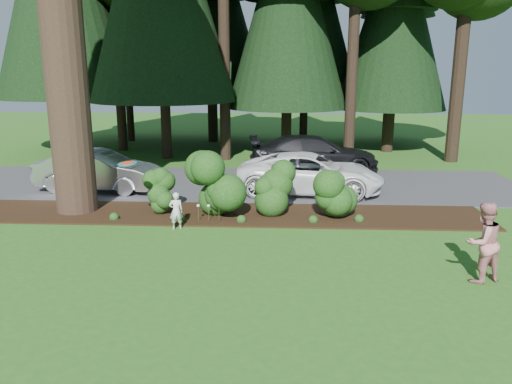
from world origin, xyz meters
The scene contains 11 objects.
ground centered at (0.00, 0.00, 0.00)m, with size 80.00×80.00×0.00m, color #295F1B.
mulch_bed centered at (0.00, 3.25, 0.03)m, with size 16.00×2.50×0.05m, color black.
driveway centered at (0.00, 7.50, 0.01)m, with size 22.00×6.00×0.03m, color #38383A.
shrub_row centered at (0.77, 3.14, 0.81)m, with size 6.53×1.60×1.61m.
lily_cluster centered at (-0.30, 2.40, 0.50)m, with size 0.69×0.09×0.57m.
car_silver_wagon centered at (-4.89, 6.09, 0.77)m, with size 1.56×4.46×1.47m, color #BBBBC1.
car_white_suv centered at (2.83, 6.13, 0.75)m, with size 2.38×5.16×1.43m, color white.
car_dark_suv centered at (3.16, 9.80, 0.83)m, with size 2.23×5.48×1.59m, color black.
child centered at (-1.12, 1.80, 0.53)m, with size 0.39×0.25×1.06m, color silver.
adult centered at (6.00, -1.35, 0.86)m, with size 0.83×0.65×1.72m, color red.
frisbee centered at (-2.40, 1.77, 1.86)m, with size 0.53×0.52×0.09m.
Camera 1 is at (1.81, -11.38, 4.34)m, focal length 35.00 mm.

